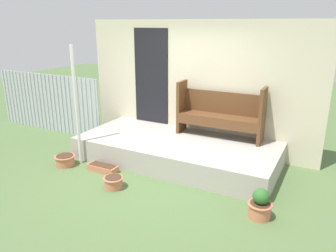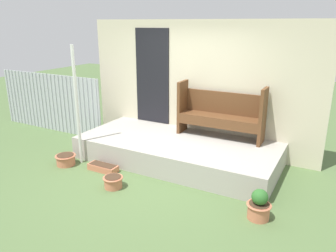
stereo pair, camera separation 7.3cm
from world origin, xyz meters
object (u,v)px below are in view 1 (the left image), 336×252
Objects in this scene: flower_pot_left at (65,160)px; planter_box_rect at (103,168)px; support_post at (76,107)px; flower_pot_right at (260,205)px; bench at (220,111)px; flower_pot_middle at (113,182)px.

flower_pot_left reaches higher than planter_box_rect.
support_post reaches higher than flower_pot_right.
support_post is at bearing -146.33° from bench.
bench is 4.35× the size of flower_pot_left.
support_post is 1.20m from planter_box_rect.
support_post is at bearing 53.09° from flower_pot_left.
flower_pot_right is at bearing 6.23° from flower_pot_middle.
flower_pot_middle is (-1.04, -2.02, -0.82)m from bench.
support_post is 1.02m from flower_pot_left.
support_post is 1.60m from flower_pot_middle.
support_post is 2.66m from bench.
support_post is 3.54m from flower_pot_right.
flower_pot_right is at bearing -3.35° from planter_box_rect.
bench is (2.19, 1.51, -0.16)m from support_post.
flower_pot_right is (2.26, 0.25, 0.08)m from flower_pot_middle.
flower_pot_left is 0.79m from planter_box_rect.
support_post reaches higher than planter_box_rect.
flower_pot_middle reaches higher than planter_box_rect.
planter_box_rect is (0.60, -0.10, -1.03)m from support_post.
planter_box_rect is (-2.81, 0.16, -0.13)m from flower_pot_right.
bench is 2.27m from flower_pot_right.
bench reaches higher than flower_pot_middle.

